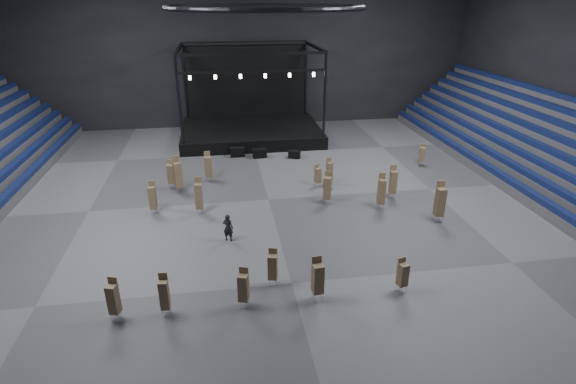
{
  "coord_description": "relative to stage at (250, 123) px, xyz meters",
  "views": [
    {
      "loc": [
        -3.19,
        -29.62,
        13.73
      ],
      "look_at": [
        1.13,
        -2.0,
        1.4
      ],
      "focal_mm": 28.0,
      "sensor_mm": 36.0,
      "label": 1
    }
  ],
  "objects": [
    {
      "name": "floor",
      "position": [
        -0.0,
        -16.24,
        -1.45
      ],
      "size": [
        50.0,
        50.0,
        0.0
      ],
      "primitive_type": "plane",
      "color": "#545457",
      "rests_on": "ground"
    },
    {
      "name": "wall_back",
      "position": [
        -0.0,
        4.76,
        7.55
      ],
      "size": [
        50.0,
        0.2,
        18.0
      ],
      "primitive_type": "cube",
      "color": "black",
      "rests_on": "ground"
    },
    {
      "name": "wall_front",
      "position": [
        -0.0,
        -37.24,
        7.55
      ],
      "size": [
        50.0,
        0.2,
        18.0
      ],
      "primitive_type": "cube",
      "color": "black",
      "rests_on": "ground"
    },
    {
      "name": "bleachers_right",
      "position": [
        22.94,
        -16.24,
        0.28
      ],
      "size": [
        7.2,
        40.0,
        6.4
      ],
      "color": "#4F4E51",
      "rests_on": "floor"
    },
    {
      "name": "stage",
      "position": [
        0.0,
        0.0,
        0.0
      ],
      "size": [
        14.0,
        10.0,
        9.2
      ],
      "color": "black",
      "rests_on": "floor"
    },
    {
      "name": "truss_ring",
      "position": [
        -0.0,
        -16.24,
        11.55
      ],
      "size": [
        12.3,
        12.3,
        5.15
      ],
      "color": "black",
      "rests_on": "ceiling"
    },
    {
      "name": "flight_case_left",
      "position": [
        -1.71,
        -6.32,
        -1.02
      ],
      "size": [
        1.31,
        0.66,
        0.87
      ],
      "primitive_type": "cube",
      "rotation": [
        0.0,
        0.0,
        0.01
      ],
      "color": "black",
      "rests_on": "floor"
    },
    {
      "name": "flight_case_mid",
      "position": [
        0.26,
        -6.93,
        -1.04
      ],
      "size": [
        1.3,
        0.73,
        0.83
      ],
      "primitive_type": "cube",
      "rotation": [
        0.0,
        0.0,
        0.09
      ],
      "color": "black",
      "rests_on": "floor"
    },
    {
      "name": "flight_case_right",
      "position": [
        3.39,
        -7.57,
        -1.1
      ],
      "size": [
        1.17,
        0.91,
        0.7
      ],
      "primitive_type": "cube",
      "rotation": [
        0.0,
        0.0,
        -0.43
      ],
      "color": "black",
      "rests_on": "floor"
    },
    {
      "name": "chair_stack_0",
      "position": [
        1.02,
        -28.22,
        -0.21
      ],
      "size": [
        0.57,
        0.57,
        2.35
      ],
      "rotation": [
        0.0,
        0.0,
        0.13
      ],
      "color": "silver",
      "rests_on": "floor"
    },
    {
      "name": "chair_stack_1",
      "position": [
        9.0,
        -17.32,
        -0.16
      ],
      "size": [
        0.5,
        0.5,
        2.52
      ],
      "rotation": [
        0.0,
        0.0,
        -0.07
      ],
      "color": "silver",
      "rests_on": "floor"
    },
    {
      "name": "chair_stack_2",
      "position": [
        7.55,
        -18.93,
        -0.11
      ],
      "size": [
        0.52,
        0.52,
        2.62
      ],
      "rotation": [
        0.0,
        0.0,
        -0.1
      ],
      "color": "silver",
      "rests_on": "floor"
    },
    {
      "name": "chair_stack_3",
      "position": [
        -8.43,
        -28.23,
        -0.31
      ],
      "size": [
        0.56,
        0.56,
        2.19
      ],
      "rotation": [
        0.0,
        0.0,
        -0.31
      ],
      "color": "silver",
      "rests_on": "floor"
    },
    {
      "name": "chair_stack_4",
      "position": [
        -7.1,
        -12.9,
        -0.27
      ],
      "size": [
        0.55,
        0.55,
        2.24
      ],
      "rotation": [
        0.0,
        0.0,
        -0.14
      ],
      "color": "silver",
      "rests_on": "floor"
    },
    {
      "name": "chair_stack_5",
      "position": [
        -4.88,
        -17.7,
        -0.12
      ],
      "size": [
        0.5,
        0.5,
        2.62
      ],
      "rotation": [
        0.0,
        0.0,
        -0.1
      ],
      "color": "silver",
      "rests_on": "floor"
    },
    {
      "name": "chair_stack_6",
      "position": [
        5.34,
        -28.22,
        -0.44
      ],
      "size": [
        0.54,
        0.54,
        1.87
      ],
      "rotation": [
        0.0,
        0.0,
        0.25
      ],
      "color": "silver",
      "rests_on": "floor"
    },
    {
      "name": "chair_stack_7",
      "position": [
        -0.97,
        -26.67,
        -0.36
      ],
      "size": [
        0.56,
        0.56,
        2.05
      ],
      "rotation": [
        0.0,
        0.0,
        -0.25
      ],
      "color": "silver",
      "rests_on": "floor"
    },
    {
      "name": "chair_stack_8",
      "position": [
        5.08,
        -13.98,
        -0.34
      ],
      "size": [
        0.52,
        0.52,
        2.13
      ],
      "rotation": [
        0.0,
        0.0,
        0.25
      ],
      "color": "silver",
      "rests_on": "floor"
    },
    {
      "name": "chair_stack_9",
      "position": [
        -4.28,
        -11.98,
        -0.16
      ],
      "size": [
        0.59,
        0.59,
        2.47
      ],
      "rotation": [
        0.0,
        0.0,
        0.2
      ],
      "color": "silver",
      "rests_on": "floor"
    },
    {
      "name": "chair_stack_10",
      "position": [
        -2.56,
        -28.22,
        -0.34
      ],
      "size": [
        0.58,
        0.58,
        2.11
      ],
      "rotation": [
        0.0,
        0.0,
        -0.32
      ],
      "color": "silver",
      "rests_on": "floor"
    },
    {
      "name": "chair_stack_11",
      "position": [
        10.61,
        -21.38,
        0.01
      ],
      "size": [
        0.57,
        0.57,
        2.83
      ],
      "rotation": [
        0.0,
        0.0,
        -0.04
      ],
      "color": "silver",
      "rests_on": "floor"
    },
    {
      "name": "chair_stack_12",
      "position": [
        14.0,
        -11.22,
        -0.4
      ],
      "size": [
        0.57,
        0.57,
        1.97
      ],
      "rotation": [
        0.0,
        0.0,
        -0.31
      ],
      "color": "silver",
      "rests_on": "floor"
    },
    {
      "name": "chair_stack_13",
      "position": [
        -7.97,
        -17.23,
        -0.25
      ],
      "size": [
        0.5,
        0.5,
        2.34
      ],
      "rotation": [
        0.0,
        0.0,
        -0.15
      ],
      "color": "silver",
      "rests_on": "floor"
    },
    {
      "name": "chair_stack_14",
      "position": [
        -6.5,
        -13.87,
        0.02
      ],
      "size": [
        0.7,
        0.7,
        2.86
      ],
      "rotation": [
        0.0,
        0.0,
        0.39
      ],
      "color": "silver",
      "rests_on": "floor"
    },
    {
      "name": "chair_stack_15",
      "position": [
        4.06,
        -14.4,
        -0.49
      ],
      "size": [
        0.55,
        0.55,
        1.78
      ],
      "rotation": [
        0.0,
        0.0,
        0.43
      ],
      "color": "silver",
      "rests_on": "floor"
    },
    {
      "name": "chair_stack_16",
      "position": [
        -6.19,
        -28.23,
        -0.33
      ],
      "size": [
        0.44,
        0.44,
        2.18
      ],
      "rotation": [
        0.0,
        0.0,
        -0.08
      ],
      "color": "silver",
      "rests_on": "floor"
    },
    {
      "name": "chair_stack_17",
      "position": [
        4.05,
        -17.57,
        -0.18
      ],
      "size": [
        0.66,
        0.66,
        2.44
      ],
      "rotation": [
        0.0,
        0.0,
        -0.42
      ],
      "color": "silver",
      "rests_on": "floor"
    },
    {
      "name": "man_center",
      "position": [
        -3.07,
        -21.76,
        -0.57
      ],
      "size": [
        0.76,
        0.64,
        1.76
      ],
      "primitive_type": "imported",
      "rotation": [
        0.0,
        0.0,
        2.73
      ],
      "color": "black",
      "rests_on": "floor"
    },
    {
      "name": "crew_member",
      "position": [
        4.36,
        -16.61,
        -0.65
      ],
      "size": [
        0.7,
        0.85,
        1.6
      ],
      "primitive_type": "imported",
      "rotation": [
        0.0,
        0.0,
        1.44
      ],
      "color": "black",
      "rests_on": "floor"
    }
  ]
}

